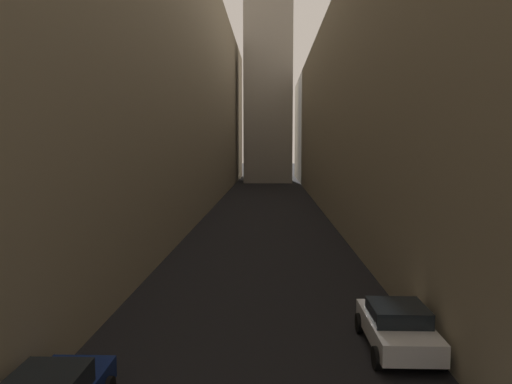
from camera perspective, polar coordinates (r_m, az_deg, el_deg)
The scene contains 4 objects.
ground_plane at distance 45.90m, azimuth 1.15°, elevation -2.47°, with size 264.00×264.00×0.00m, color black.
building_block_left at distance 49.72m, azimuth -14.57°, elevation 11.96°, with size 15.45×108.00×24.21m, color gray.
building_block_right at distance 48.78m, azimuth 14.82°, elevation 8.73°, with size 11.71×108.00×18.54m, color gray.
parked_car_right_third at distance 16.14m, azimuth 16.35°, elevation -14.98°, with size 2.03×4.02×1.44m.
Camera 1 is at (0.45, 2.54, 6.32)m, focal length 33.84 mm.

